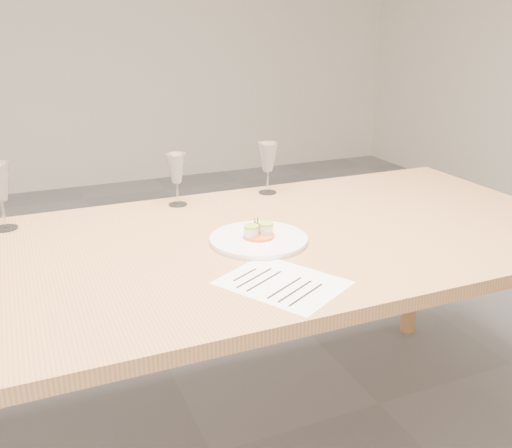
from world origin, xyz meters
name	(u,v)px	position (x,y,z in m)	size (l,w,h in m)	color
dining_table	(206,267)	(0.00, 0.00, 0.68)	(2.40, 1.00, 0.75)	tan
dinner_plate	(259,238)	(0.15, -0.03, 0.76)	(0.29, 0.29, 0.07)	white
recipe_sheet	(282,283)	(0.10, -0.31, 0.75)	(0.34, 0.36, 0.00)	white
wine_glass_2	(176,170)	(0.03, 0.40, 0.88)	(0.07, 0.07, 0.18)	white
wine_glass_3	(268,158)	(0.39, 0.41, 0.88)	(0.08, 0.08, 0.19)	white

